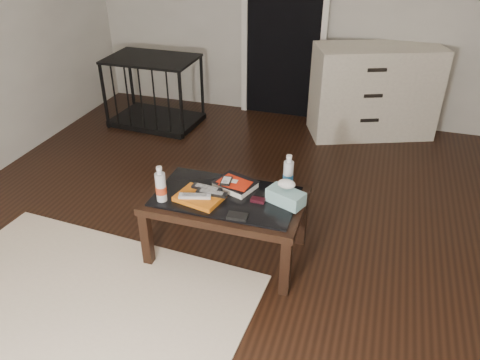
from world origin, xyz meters
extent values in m
plane|color=black|center=(0.00, 0.00, 0.00)|extent=(5.00, 5.00, 0.00)
cube|color=black|center=(-0.40, 2.47, 1.00)|extent=(0.80, 0.05, 2.00)
cube|color=silver|center=(-0.82, 2.44, 1.00)|extent=(0.06, 0.04, 2.04)
cube|color=silver|center=(0.02, 2.44, 1.00)|extent=(0.06, 0.04, 2.04)
cube|color=black|center=(-0.64, -0.30, 0.20)|extent=(0.06, 0.06, 0.40)
cube|color=black|center=(0.28, -0.30, 0.20)|extent=(0.06, 0.06, 0.40)
cube|color=black|center=(-0.64, 0.22, 0.20)|extent=(0.06, 0.06, 0.40)
cube|color=black|center=(0.28, 0.22, 0.20)|extent=(0.06, 0.06, 0.40)
cube|color=black|center=(-0.18, -0.04, 0.43)|extent=(1.00, 0.60, 0.05)
cube|color=black|center=(-0.18, -0.04, 0.46)|extent=(0.90, 0.50, 0.01)
cube|color=beige|center=(-0.88, -0.88, 0.01)|extent=(2.09, 1.62, 0.01)
cube|color=silver|center=(0.59, 2.23, 0.45)|extent=(1.30, 0.91, 0.90)
cylinder|color=black|center=(0.59, 1.97, 0.25)|extent=(0.18, 0.10, 0.04)
cylinder|color=black|center=(0.59, 1.97, 0.50)|extent=(0.18, 0.10, 0.04)
cylinder|color=black|center=(0.59, 1.97, 0.75)|extent=(0.18, 0.10, 0.04)
cube|color=black|center=(-1.62, 1.81, 0.03)|extent=(0.94, 0.66, 0.06)
cube|color=black|center=(-1.62, 1.81, 0.70)|extent=(0.94, 0.66, 0.02)
cube|color=black|center=(-2.05, 1.53, 0.35)|extent=(0.03, 0.03, 0.70)
cube|color=black|center=(-1.19, 1.53, 0.35)|extent=(0.03, 0.03, 0.70)
cube|color=black|center=(-2.05, 2.09, 0.35)|extent=(0.03, 0.03, 0.70)
cube|color=black|center=(-1.19, 2.09, 0.35)|extent=(0.03, 0.03, 0.70)
cube|color=#CA6313|center=(-0.33, -0.13, 0.48)|extent=(0.32, 0.26, 0.03)
cube|color=silver|center=(-0.35, -0.16, 0.50)|extent=(0.21, 0.10, 0.02)
cube|color=black|center=(-0.26, -0.10, 0.50)|extent=(0.20, 0.05, 0.02)
cube|color=black|center=(-0.31, -0.06, 0.50)|extent=(0.20, 0.07, 0.02)
cube|color=black|center=(-0.16, 0.07, 0.48)|extent=(0.30, 0.27, 0.05)
cube|color=red|center=(-0.17, 0.06, 0.51)|extent=(0.22, 0.19, 0.01)
cube|color=black|center=(-0.21, 0.04, 0.52)|extent=(0.07, 0.11, 0.02)
cube|color=black|center=(0.03, -0.05, 0.47)|extent=(0.09, 0.05, 0.02)
cube|color=black|center=(-0.04, -0.25, 0.47)|extent=(0.12, 0.08, 0.02)
cylinder|color=silver|center=(-0.55, -0.21, 0.58)|extent=(0.07, 0.07, 0.24)
cylinder|color=silver|center=(0.17, 0.17, 0.58)|extent=(0.07, 0.07, 0.24)
cube|color=teal|center=(0.20, -0.01, 0.51)|extent=(0.26, 0.20, 0.09)
camera|label=1|loc=(0.66, -2.41, 2.08)|focal=35.00mm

